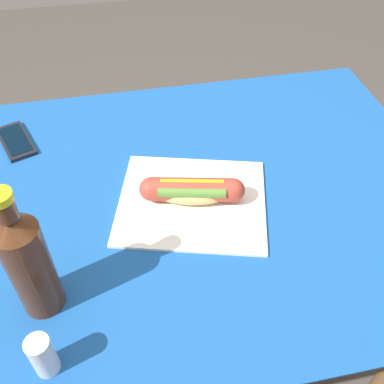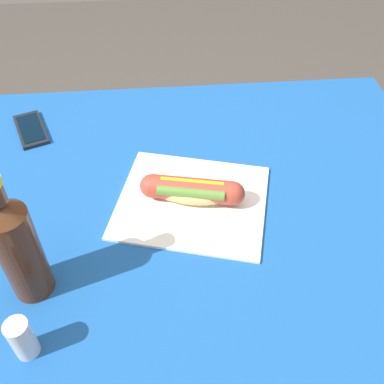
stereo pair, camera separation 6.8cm
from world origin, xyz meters
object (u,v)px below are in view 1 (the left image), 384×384
at_px(hot_dog, 192,191).
at_px(soda_bottle, 28,262).
at_px(cell_phone, 16,141).
at_px(salt_shaker, 43,356).

height_order(hot_dog, soda_bottle, soda_bottle).
bearing_deg(hot_dog, soda_bottle, 31.44).
height_order(hot_dog, cell_phone, hot_dog).
distance_m(hot_dog, cell_phone, 0.45).
height_order(cell_phone, salt_shaker, salt_shaker).
bearing_deg(cell_phone, hot_dog, 143.34).
relative_size(cell_phone, salt_shaker, 1.94).
bearing_deg(salt_shaker, hot_dog, -133.70).
xyz_separation_m(cell_phone, salt_shaker, (-0.09, 0.56, 0.03)).
xyz_separation_m(soda_bottle, salt_shaker, (-0.01, 0.11, -0.07)).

